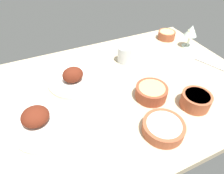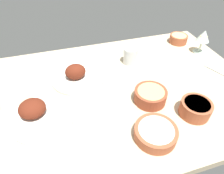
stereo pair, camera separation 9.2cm
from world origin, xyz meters
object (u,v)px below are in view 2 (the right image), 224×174
bowl_pasta (150,95)px  fork_loose (220,73)px  bowl_cream (156,133)px  wine_glass (203,37)px  plate_near_viewer (38,114)px  bowl_sauce (195,108)px  plate_center_main (77,76)px  water_tumbler (130,56)px  bowl_potatoes (178,39)px

bowl_pasta → fork_loose: 44.53cm
bowl_cream → fork_loose: bearing=-153.0°
wine_glass → plate_near_viewer: bearing=15.1°
plate_near_viewer → bowl_sauce: size_ratio=2.07×
bowl_sauce → bowl_cream: bearing=15.5°
plate_center_main → water_tumbler: bearing=-168.3°
fork_loose → bowl_potatoes: bearing=164.1°
plate_near_viewer → fork_loose: size_ratio=1.50×
bowl_potatoes → wine_glass: size_ratio=0.80×
plate_center_main → bowl_sauce: bearing=139.4°
plate_center_main → bowl_sauce: plate_center_main is taller
bowl_pasta → wine_glass: 55.26cm
plate_center_main → water_tumbler: water_tumbler is taller
bowl_pasta → water_tumbler: 30.98cm
bowl_pasta → bowl_sauce: bowl_sauce is taller
bowl_potatoes → bowl_pasta: bearing=47.2°
bowl_cream → bowl_sauce: bearing=-164.5°
plate_center_main → bowl_potatoes: 71.45cm
plate_near_viewer → bowl_cream: size_ratio=1.63×
plate_near_viewer → bowl_sauce: plate_near_viewer is taller
plate_center_main → bowl_pasta: (-28.54, 24.47, 0.82)cm
plate_center_main → water_tumbler: 31.53cm
bowl_cream → water_tumbler: (-8.51, -48.95, 2.04)cm
plate_near_viewer → plate_center_main: 27.91cm
bowl_cream → fork_loose: (-50.06, -25.53, -2.13)cm
fork_loose → plate_near_viewer: bearing=-109.3°
bowl_cream → plate_center_main: bearing=-62.4°
plate_center_main → bowl_cream: (-22.29, 42.55, 0.17)cm
plate_center_main → bowl_pasta: 37.60cm
bowl_potatoes → water_tumbler: size_ratio=1.22×
bowl_pasta → bowl_potatoes: (-40.32, -43.53, -0.40)cm
water_tumbler → plate_near_viewer: bearing=28.3°
bowl_pasta → bowl_potatoes: bearing=-132.8°
bowl_cream → fork_loose: size_ratio=0.92×
plate_near_viewer → wine_glass: (-93.85, -25.33, 7.44)cm
bowl_cream → water_tumbler: water_tumbler is taller
plate_center_main → fork_loose: 74.36cm
bowl_cream → wine_glass: wine_glass is taller
bowl_cream → fork_loose: 56.24cm
bowl_pasta → bowl_cream: size_ratio=0.89×
plate_near_viewer → fork_loose: bearing=-177.9°
plate_center_main → bowl_potatoes: size_ratio=2.36×
plate_near_viewer → water_tumbler: water_tumbler is taller
plate_near_viewer → water_tumbler: bearing=-151.7°
wine_glass → water_tumbler: wine_glass is taller
plate_center_main → bowl_potatoes: plate_center_main is taller
plate_center_main → bowl_cream: size_ratio=1.65×
bowl_pasta → bowl_sauce: size_ratio=1.13×
plate_near_viewer → bowl_cream: plate_near_viewer is taller
bowl_cream → bowl_potatoes: bearing=-127.1°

